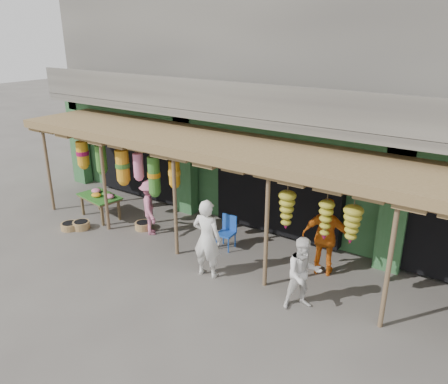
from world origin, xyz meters
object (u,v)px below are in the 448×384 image
Objects in this scene: person_front at (207,239)px; person_shopper at (151,207)px; person_right at (303,274)px; person_vendor at (326,237)px; blue_chair at (227,230)px; flower_table at (100,197)px.

person_shopper is (-2.54, 0.89, -0.15)m from person_front.
person_vendor is at bearing 52.48° from person_right.
blue_chair is 0.47× the size of person_vendor.
person_right is 0.99× the size of person_shopper.
person_shopper is (1.98, 0.06, 0.12)m from flower_table.
flower_table is 0.78× the size of person_front.
person_vendor is at bearing -152.50° from person_front.
person_front reaches higher than person_right.
blue_chair is 0.56× the size of person_right.
flower_table is 0.94× the size of person_right.
blue_chair is 0.56× the size of person_shopper.
person_front is at bearing -78.80° from blue_chair.
person_right is (6.80, -0.73, 0.12)m from flower_table.
flower_table is at bearing 44.96° from person_shopper.
blue_chair is at bearing -7.77° from person_vendor.
person_shopper is at bearing 11.07° from flower_table.
blue_chair is 2.23m from person_shopper.
person_front is 2.70m from person_shopper.
person_vendor reaches higher than person_shopper.
person_vendor is at bearing 15.72° from flower_table.
person_right is at bearing 83.32° from person_vendor.
person_front is at bearing 139.53° from person_right.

